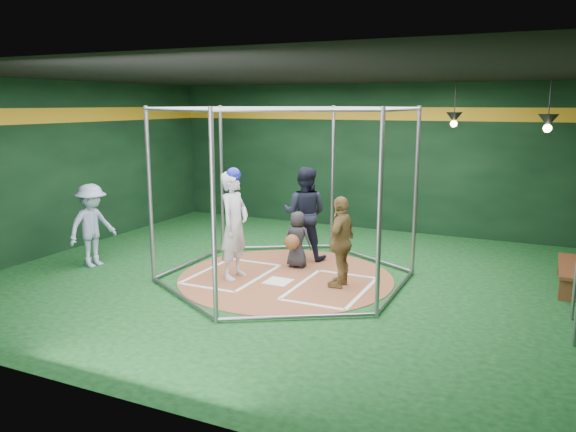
% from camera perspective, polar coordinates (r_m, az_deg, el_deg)
% --- Properties ---
extents(room_shell, '(10.10, 9.10, 3.53)m').
position_cam_1_polar(room_shell, '(9.64, -0.23, 3.72)').
color(room_shell, '#0C3713').
rests_on(room_shell, ground).
extents(clay_disc, '(3.80, 3.80, 0.01)m').
position_cam_1_polar(clay_disc, '(10.01, -0.24, -6.25)').
color(clay_disc, brown).
rests_on(clay_disc, ground).
extents(home_plate, '(0.43, 0.43, 0.01)m').
position_cam_1_polar(home_plate, '(9.75, -1.00, -6.67)').
color(home_plate, white).
rests_on(home_plate, clay_disc).
extents(batter_box_left, '(1.17, 1.77, 0.01)m').
position_cam_1_polar(batter_box_left, '(10.23, -5.69, -5.87)').
color(batter_box_left, white).
rests_on(batter_box_left, clay_disc).
extents(batter_box_right, '(1.17, 1.77, 0.01)m').
position_cam_1_polar(batter_box_right, '(9.44, 4.37, -7.32)').
color(batter_box_right, white).
rests_on(batter_box_right, clay_disc).
extents(batting_cage, '(4.05, 4.67, 3.00)m').
position_cam_1_polar(batting_cage, '(9.67, -0.25, 2.22)').
color(batting_cage, gray).
rests_on(batting_cage, ground).
extents(pendant_lamp_near, '(0.34, 0.34, 0.90)m').
position_cam_1_polar(pendant_lamp_near, '(12.38, 16.52, 9.54)').
color(pendant_lamp_near, black).
rests_on(pendant_lamp_near, room_shell).
extents(pendant_lamp_far, '(0.34, 0.34, 0.90)m').
position_cam_1_polar(pendant_lamp_far, '(10.64, 24.90, 8.73)').
color(pendant_lamp_far, black).
rests_on(pendant_lamp_far, room_shell).
extents(batter_figure, '(0.45, 0.69, 1.96)m').
position_cam_1_polar(batter_figure, '(9.79, -5.48, -0.82)').
color(batter_figure, silver).
rests_on(batter_figure, clay_disc).
extents(visitor_leopard, '(0.41, 0.91, 1.54)m').
position_cam_1_polar(visitor_leopard, '(9.37, 5.43, -2.62)').
color(visitor_leopard, '#A68547').
rests_on(visitor_leopard, clay_disc).
extents(catcher_figure, '(0.53, 0.56, 1.06)m').
position_cam_1_polar(catcher_figure, '(10.47, 0.91, -2.41)').
color(catcher_figure, black).
rests_on(catcher_figure, clay_disc).
extents(umpire, '(0.97, 0.80, 1.83)m').
position_cam_1_polar(umpire, '(10.98, 1.71, 0.27)').
color(umpire, black).
rests_on(umpire, clay_disc).
extents(bystander_blue, '(0.72, 1.09, 1.57)m').
position_cam_1_polar(bystander_blue, '(11.16, -19.29, -0.92)').
color(bystander_blue, '#8B9DB9').
rests_on(bystander_blue, ground).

